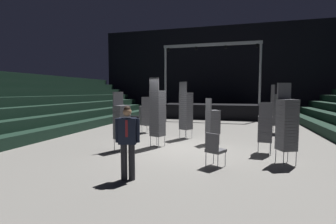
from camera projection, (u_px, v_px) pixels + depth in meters
ground_plane at (180, 150)px, 9.07m from camera, size 22.00×30.00×0.10m
arena_end_wall at (217, 70)px, 23.13m from camera, size 22.00×0.30×8.00m
bleacher_bank_left at (16, 102)px, 12.15m from camera, size 5.25×24.00×3.15m
stage_riser at (212, 110)px, 19.54m from camera, size 7.32×2.91×5.52m
man_with_tie at (128, 138)px, 5.79m from camera, size 0.57×0.32×1.73m
chair_stack_front_left at (265, 128)px, 8.26m from camera, size 0.47×0.47×1.71m
chair_stack_front_right at (186, 110)px, 10.96m from camera, size 0.60×0.60×2.48m
chair_stack_mid_left at (161, 113)px, 14.03m from camera, size 0.61×0.61×1.71m
chair_stack_mid_right at (157, 113)px, 9.31m from camera, size 0.56×0.56×2.56m
chair_stack_mid_centre at (287, 124)px, 7.04m from camera, size 0.58×0.58×2.31m
chair_stack_rear_left at (154, 109)px, 15.76m from camera, size 0.62×0.62×1.88m
chair_stack_rear_right at (144, 115)px, 12.48m from camera, size 0.62×0.62×1.79m
chair_stack_rear_centre at (276, 109)px, 12.25m from camera, size 0.52×0.52×2.39m
chair_stack_aisle_left at (213, 121)px, 9.81m from camera, size 0.61×0.61×1.79m
chair_stack_aisle_right at (122, 121)px, 8.71m from camera, size 0.60×0.60×2.05m
equipment_road_case at (134, 120)px, 15.56m from camera, size 0.92×0.63×0.54m
loose_chair_near_man at (214, 148)px, 6.81m from camera, size 0.59×0.59×0.95m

